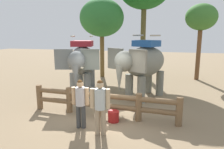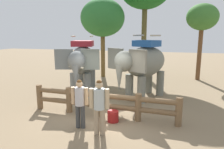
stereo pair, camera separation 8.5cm
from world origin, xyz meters
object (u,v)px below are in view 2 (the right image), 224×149
(elephant_center, at_px, (143,63))
(feed_bucket, at_px, (113,116))
(tree_far_left, at_px, (202,18))
(tree_back_center, at_px, (103,18))
(log_fence, at_px, (102,102))
(tourist_man_in_blue, at_px, (80,100))
(elephant_near_left, at_px, (82,62))
(tourist_woman_in_black, at_px, (99,104))

(elephant_center, xyz_separation_m, feed_bucket, (-0.67, -3.11, -1.57))
(tree_far_left, xyz_separation_m, tree_back_center, (-6.72, -0.79, 0.09))
(log_fence, relative_size, tree_far_left, 1.16)
(tourist_man_in_blue, bearing_deg, elephant_near_left, 112.20)
(tourist_woman_in_black, bearing_deg, tourist_man_in_blue, 160.20)
(elephant_near_left, xyz_separation_m, tree_back_center, (-0.39, 4.65, 2.52))
(tree_back_center, bearing_deg, log_fence, -72.23)
(tree_far_left, distance_m, tree_back_center, 6.76)
(tourist_man_in_blue, bearing_deg, log_fence, 71.33)
(tree_far_left, bearing_deg, tourist_woman_in_black, -112.60)
(tree_far_left, distance_m, feed_bucket, 10.09)
(log_fence, distance_m, tree_back_center, 8.50)
(tourist_man_in_blue, bearing_deg, feed_bucket, 40.10)
(elephant_center, xyz_separation_m, tree_far_left, (3.16, 5.34, 2.40))
(elephant_center, relative_size, tourist_man_in_blue, 2.17)
(tourist_woman_in_black, height_order, tree_far_left, tree_far_left)
(elephant_center, bearing_deg, tourist_man_in_blue, -112.39)
(log_fence, xyz_separation_m, tourist_woman_in_black, (0.40, -1.45, 0.44))
(tree_back_center, bearing_deg, feed_bucket, -69.32)
(elephant_center, distance_m, tourist_woman_in_black, 4.34)
(elephant_near_left, bearing_deg, tourist_woman_in_black, -60.14)
(elephant_center, bearing_deg, elephant_near_left, -178.21)
(log_fence, bearing_deg, elephant_near_left, 126.31)
(tourist_woman_in_black, xyz_separation_m, tourist_man_in_blue, (-0.80, 0.29, -0.06))
(tree_far_left, bearing_deg, elephant_center, -120.58)
(elephant_center, relative_size, tree_far_left, 0.72)
(tree_back_center, xyz_separation_m, feed_bucket, (2.89, -7.67, -4.06))
(tourist_man_in_blue, xyz_separation_m, tree_back_center, (-1.95, 8.47, 3.27))
(log_fence, xyz_separation_m, feed_bucket, (0.55, -0.36, -0.40))
(elephant_near_left, height_order, tourist_man_in_blue, elephant_near_left)
(tourist_woman_in_black, distance_m, tree_back_center, 9.72)
(log_fence, relative_size, elephant_center, 1.61)
(log_fence, bearing_deg, feed_bucket, -33.37)
(elephant_near_left, distance_m, elephant_center, 3.17)
(log_fence, relative_size, tourist_man_in_blue, 3.51)
(elephant_near_left, relative_size, feed_bucket, 8.90)
(log_fence, distance_m, elephant_near_left, 3.48)
(log_fence, height_order, elephant_center, elephant_center)
(feed_bucket, bearing_deg, elephant_near_left, 129.67)
(elephant_near_left, height_order, tree_far_left, tree_far_left)
(log_fence, bearing_deg, elephant_center, 66.10)
(elephant_near_left, distance_m, tree_far_left, 8.69)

